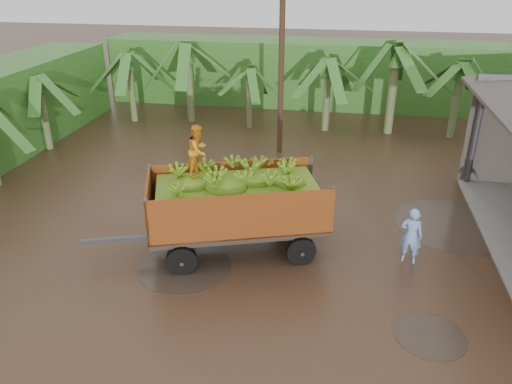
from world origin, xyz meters
TOP-DOWN VIEW (x-y plane):
  - ground at (0.00, 0.00)m, footprint 100.00×100.00m
  - hedge_north at (-2.00, 16.00)m, footprint 22.00×3.00m
  - banana_trailer at (-2.27, -0.43)m, footprint 6.92×3.85m
  - man_blue at (2.60, -0.27)m, footprint 0.68×0.52m
  - utility_pole at (-2.14, 7.79)m, footprint 1.20×0.24m
  - banana_plants at (-4.78, 7.04)m, footprint 24.96×21.09m

SIDE VIEW (x-z plane):
  - ground at x=0.00m, z-range 0.00..0.00m
  - man_blue at x=2.60m, z-range 0.00..1.67m
  - banana_trailer at x=-2.27m, z-range -0.38..3.36m
  - hedge_north at x=-2.00m, z-range 0.00..3.60m
  - banana_plants at x=-4.78m, z-range -0.32..4.03m
  - utility_pole at x=-2.14m, z-range 0.06..8.83m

